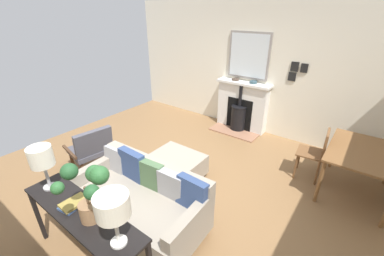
% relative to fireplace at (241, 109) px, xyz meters
% --- Properties ---
extents(ground_plane, '(5.27, 6.28, 0.01)m').
position_rel_fireplace_xyz_m(ground_plane, '(2.41, 0.11, -0.50)').
color(ground_plane, olive).
extents(wall_left, '(0.12, 6.28, 2.72)m').
position_rel_fireplace_xyz_m(wall_left, '(-0.22, 0.11, 0.87)').
color(wall_left, silver).
rests_on(wall_left, ground).
extents(fireplace, '(0.66, 1.21, 1.10)m').
position_rel_fireplace_xyz_m(fireplace, '(0.00, 0.00, 0.00)').
color(fireplace, '#93664C').
rests_on(fireplace, ground).
extents(mirror_over_mantel, '(0.04, 0.90, 0.96)m').
position_rel_fireplace_xyz_m(mirror_over_mantel, '(-0.13, -0.00, 1.15)').
color(mirror_over_mantel, gray).
extents(mantel_bowl_near, '(0.16, 0.16, 0.04)m').
position_rel_fireplace_xyz_m(mantel_bowl_near, '(-0.04, -0.22, 0.63)').
color(mantel_bowl_near, '#47382D').
rests_on(mantel_bowl_near, fireplace).
extents(mantel_bowl_far, '(0.16, 0.16, 0.05)m').
position_rel_fireplace_xyz_m(mantel_bowl_far, '(-0.04, 0.20, 0.64)').
color(mantel_bowl_far, '#334C56').
rests_on(mantel_bowl_far, fireplace).
extents(sofa, '(0.92, 1.74, 0.85)m').
position_rel_fireplace_xyz_m(sofa, '(3.28, 0.28, -0.13)').
color(sofa, '#B2B2B7').
rests_on(sofa, ground).
extents(ottoman, '(0.57, 0.81, 0.42)m').
position_rel_fireplace_xyz_m(ottoman, '(2.26, 0.04, -0.24)').
color(ottoman, '#B2B2B7').
rests_on(ottoman, ground).
extents(armchair_accent, '(0.76, 0.68, 0.81)m').
position_rel_fireplace_xyz_m(armchair_accent, '(2.98, -1.24, -0.04)').
color(armchair_accent, '#4C3321').
rests_on(armchair_accent, ground).
extents(console_table, '(0.38, 1.57, 0.75)m').
position_rel_fireplace_xyz_m(console_table, '(4.02, 0.28, 0.17)').
color(console_table, black).
rests_on(console_table, ground).
extents(table_lamp_near_end, '(0.24, 0.24, 0.51)m').
position_rel_fireplace_xyz_m(table_lamp_near_end, '(4.02, -0.31, 0.65)').
color(table_lamp_near_end, '#B2B2B7').
rests_on(table_lamp_near_end, console_table).
extents(table_lamp_far_end, '(0.27, 0.27, 0.50)m').
position_rel_fireplace_xyz_m(table_lamp_far_end, '(4.02, 0.87, 0.66)').
color(table_lamp_far_end, white).
rests_on(table_lamp_far_end, console_table).
extents(potted_plant, '(0.51, 0.47, 0.57)m').
position_rel_fireplace_xyz_m(potted_plant, '(3.97, 0.44, 0.60)').
color(potted_plant, '#99704C').
rests_on(potted_plant, console_table).
extents(book_stack, '(0.26, 0.20, 0.05)m').
position_rel_fireplace_xyz_m(book_stack, '(4.02, 0.16, 0.29)').
color(book_stack, '#38517F').
rests_on(book_stack, console_table).
extents(dining_table, '(1.20, 0.89, 0.72)m').
position_rel_fireplace_xyz_m(dining_table, '(0.99, 2.39, 0.15)').
color(dining_table, brown).
rests_on(dining_table, ground).
extents(dining_chair_near_fireplace, '(0.44, 0.44, 0.87)m').
position_rel_fireplace_xyz_m(dining_chair_near_fireplace, '(0.98, 1.80, 0.03)').
color(dining_chair_near_fireplace, brown).
rests_on(dining_chair_near_fireplace, ground).
extents(photo_gallery_row, '(0.02, 0.33, 0.37)m').
position_rel_fireplace_xyz_m(photo_gallery_row, '(-0.14, 1.00, 0.97)').
color(photo_gallery_row, black).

